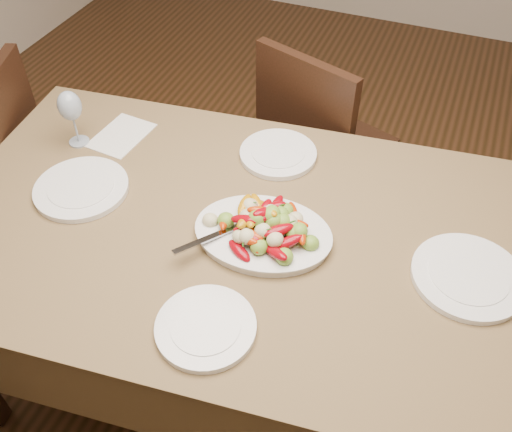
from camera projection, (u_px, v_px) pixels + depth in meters
The scene contains 12 objects.
floor at pixel (297, 393), 2.07m from camera, with size 6.00×6.00×0.00m, color #3B2412.
dining_table at pixel (256, 311), 1.87m from camera, with size 1.84×1.04×0.76m, color brown.
chair_far at pixel (328, 145), 2.33m from camera, with size 0.42×0.42×0.95m, color black, non-canonical shape.
serving_platter at pixel (263, 235), 1.57m from camera, with size 0.37×0.27×0.02m, color white.
roasted_vegetables at pixel (263, 221), 1.53m from camera, with size 0.30×0.21×0.09m, color maroon, non-canonical shape.
serving_spoon at pixel (236, 231), 1.53m from camera, with size 0.28×0.06×0.03m, color #9EA0A8, non-canonical shape.
plate_left at pixel (81, 189), 1.71m from camera, with size 0.28×0.28×0.02m, color white.
plate_right at pixel (468, 277), 1.47m from camera, with size 0.29×0.29×0.02m, color white.
plate_far at pixel (278, 154), 1.83m from camera, with size 0.25×0.25×0.02m, color white.
plate_near at pixel (206, 327), 1.36m from camera, with size 0.24×0.24×0.02m, color white.
wine_glass at pixel (73, 117), 1.81m from camera, with size 0.08×0.08×0.20m, color #8C99A5, non-canonical shape.
menu_card at pixel (121, 135), 1.91m from camera, with size 0.15×0.21×0.00m, color silver.
Camera 1 is at (0.23, -0.99, 1.92)m, focal length 40.00 mm.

